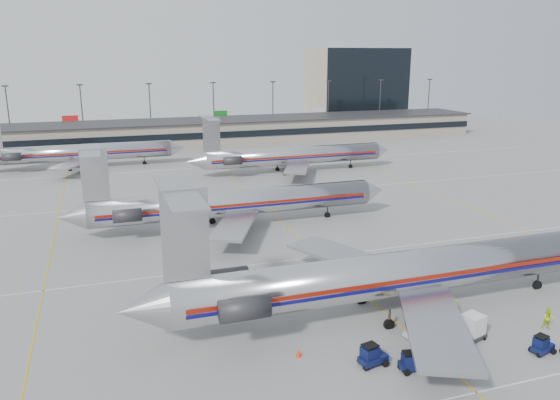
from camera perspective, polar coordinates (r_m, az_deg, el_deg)
name	(u,v)px	position (r m, az deg, el deg)	size (l,w,h in m)	color
ground	(360,290)	(55.77, 8.31, -9.33)	(260.00, 260.00, 0.00)	gray
apron_markings	(321,256)	(64.13, 4.29, -5.90)	(160.00, 0.15, 0.02)	silver
terminal	(192,132)	(146.36, -9.21, 7.02)	(162.00, 17.00, 6.25)	gray
light_mast_row	(182,107)	(159.53, -10.15, 9.58)	(163.60, 0.40, 15.28)	#38383D
distant_building	(355,86)	(193.40, 7.87, 11.73)	(30.00, 20.00, 25.00)	tan
jet_foreground	(398,273)	(50.50, 12.22, -7.46)	(50.32, 29.63, 13.17)	silver
jet_second_row	(229,203)	(73.99, -5.31, -0.29)	(45.13, 26.57, 11.81)	silver
jet_third_row	(290,156)	(108.87, 1.08, 4.66)	(42.70, 26.27, 11.68)	silver
jet_back_row	(79,152)	(120.20, -20.30, 4.69)	(42.00, 25.84, 11.49)	silver
tug_left	(372,356)	(43.26, 9.55, -15.78)	(2.38, 1.53, 1.79)	#0A113A
tug_center	(411,362)	(43.21, 13.56, -16.18)	(2.13, 1.34, 1.61)	#0A113A
tug_right	(542,345)	(48.82, 25.69, -13.52)	(2.12, 1.47, 1.57)	#0A113A
cart_inner	(447,350)	(45.76, 17.08, -14.78)	(2.19, 1.74, 1.10)	#0A113A
uld_container	(473,326)	(48.91, 19.48, -12.35)	(2.36, 2.14, 2.07)	#2D2D30
belt_loader	(423,330)	(48.30, 14.75, -12.98)	(4.03, 1.85, 2.07)	#A4A4A4
ramp_worker_near	(455,308)	(52.32, 17.86, -10.67)	(0.58, 0.38, 1.59)	#D1EF16
ramp_worker_far	(548,318)	(52.93, 26.24, -11.04)	(0.94, 0.73, 1.93)	#B5D413
cone_left	(298,353)	(44.08, 1.94, -15.69)	(0.46, 0.46, 0.63)	red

